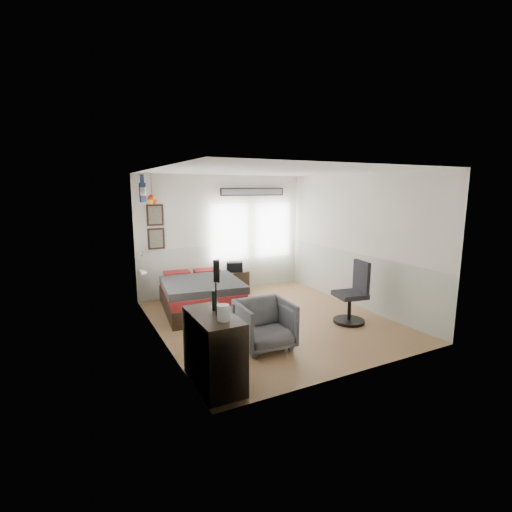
% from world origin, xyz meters
% --- Properties ---
extents(ground_plane, '(4.00, 4.50, 0.01)m').
position_xyz_m(ground_plane, '(0.00, 0.00, -0.01)').
color(ground_plane, olive).
extents(room_shell, '(4.02, 4.52, 2.71)m').
position_xyz_m(room_shell, '(-0.08, 0.19, 1.61)').
color(room_shell, beige).
rests_on(room_shell, ground_plane).
extents(wall_decor, '(3.55, 1.32, 1.44)m').
position_xyz_m(wall_decor, '(-1.10, 1.96, 2.10)').
color(wall_decor, black).
rests_on(wall_decor, room_shell).
extents(bed, '(1.62, 2.14, 0.64)m').
position_xyz_m(bed, '(-0.96, 1.17, 0.31)').
color(bed, black).
rests_on(bed, ground_plane).
extents(dresser, '(0.48, 1.00, 0.90)m').
position_xyz_m(dresser, '(-1.74, -1.64, 0.45)').
color(dresser, black).
rests_on(dresser, ground_plane).
extents(armchair, '(0.82, 0.85, 0.73)m').
position_xyz_m(armchair, '(-0.66, -0.98, 0.36)').
color(armchair, '#505050').
rests_on(armchair, ground_plane).
extents(nightstand, '(0.58, 0.49, 0.54)m').
position_xyz_m(nightstand, '(0.11, 1.87, 0.27)').
color(nightstand, black).
rests_on(nightstand, ground_plane).
extents(task_chair, '(0.58, 0.58, 1.13)m').
position_xyz_m(task_chair, '(1.26, -0.77, 0.46)').
color(task_chair, black).
rests_on(task_chair, ground_plane).
extents(kettle, '(0.16, 0.14, 0.19)m').
position_xyz_m(kettle, '(-1.71, -1.89, 0.99)').
color(kettle, silver).
rests_on(kettle, dresser).
extents(bottle, '(0.06, 0.06, 0.25)m').
position_xyz_m(bottle, '(-1.66, -1.50, 1.03)').
color(bottle, black).
rests_on(bottle, dresser).
extents(stand_fan, '(0.16, 0.27, 0.69)m').
position_xyz_m(stand_fan, '(-1.71, -1.69, 1.43)').
color(stand_fan, black).
rests_on(stand_fan, dresser).
extents(black_bag, '(0.42, 0.35, 0.21)m').
position_xyz_m(black_bag, '(0.11, 1.87, 0.64)').
color(black_bag, black).
rests_on(black_bag, nightstand).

